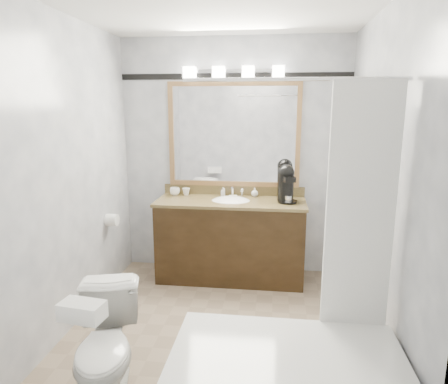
% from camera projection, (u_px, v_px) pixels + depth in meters
% --- Properties ---
extents(room, '(2.42, 2.62, 2.52)m').
position_uv_depth(room, '(217.00, 180.00, 3.03)').
color(room, gray).
rests_on(room, ground).
extents(vanity, '(1.53, 0.58, 0.97)m').
position_uv_depth(vanity, '(231.00, 238.00, 4.19)').
color(vanity, black).
rests_on(vanity, ground).
extents(mirror, '(1.40, 0.04, 1.10)m').
position_uv_depth(mirror, '(234.00, 135.00, 4.22)').
color(mirror, '#A27749').
rests_on(mirror, room).
extents(vanity_light_bar, '(1.02, 0.14, 0.12)m').
position_uv_depth(vanity_light_bar, '(233.00, 72.00, 4.03)').
color(vanity_light_bar, silver).
rests_on(vanity_light_bar, room).
extents(accent_stripe, '(2.40, 0.01, 0.06)m').
position_uv_depth(accent_stripe, '(234.00, 76.00, 4.10)').
color(accent_stripe, black).
rests_on(accent_stripe, room).
extents(bathtub, '(1.30, 0.75, 1.96)m').
position_uv_depth(bathtub, '(290.00, 376.00, 2.29)').
color(bathtub, white).
rests_on(bathtub, ground).
extents(tp_roll, '(0.11, 0.12, 0.12)m').
position_uv_depth(tp_roll, '(112.00, 220.00, 3.93)').
color(tp_roll, white).
rests_on(tp_roll, room).
extents(toilet, '(0.55, 0.75, 0.69)m').
position_uv_depth(toilet, '(106.00, 348.00, 2.45)').
color(toilet, white).
rests_on(toilet, ground).
extents(tissue_box, '(0.25, 0.16, 0.10)m').
position_uv_depth(tissue_box, '(82.00, 311.00, 2.12)').
color(tissue_box, white).
rests_on(tissue_box, toilet).
extents(coffee_maker, '(0.20, 0.24, 0.38)m').
position_uv_depth(coffee_maker, '(286.00, 183.00, 4.01)').
color(coffee_maker, black).
rests_on(coffee_maker, vanity).
extents(cup_left, '(0.11, 0.11, 0.08)m').
position_uv_depth(cup_left, '(175.00, 191.00, 4.32)').
color(cup_left, white).
rests_on(cup_left, vanity).
extents(cup_right, '(0.09, 0.09, 0.08)m').
position_uv_depth(cup_right, '(186.00, 192.00, 4.33)').
color(cup_right, white).
rests_on(cup_right, vanity).
extents(soap_bottle_a, '(0.04, 0.04, 0.09)m').
position_uv_depth(soap_bottle_a, '(223.00, 192.00, 4.29)').
color(soap_bottle_a, white).
rests_on(soap_bottle_a, vanity).
extents(soap_bottle_b, '(0.09, 0.09, 0.10)m').
position_uv_depth(soap_bottle_b, '(255.00, 192.00, 4.26)').
color(soap_bottle_b, white).
rests_on(soap_bottle_b, vanity).
extents(soap_bar, '(0.09, 0.06, 0.03)m').
position_uv_depth(soap_bar, '(233.00, 197.00, 4.21)').
color(soap_bar, beige).
rests_on(soap_bar, vanity).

